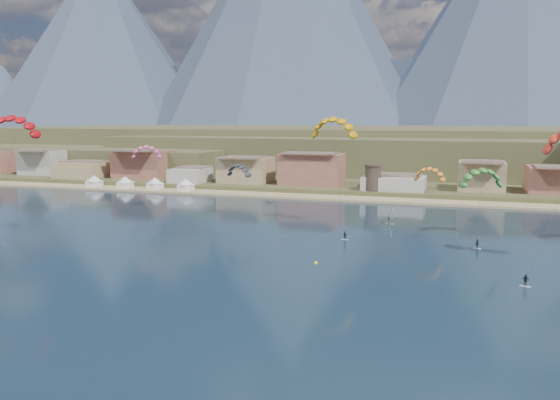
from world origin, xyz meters
name	(u,v)px	position (x,y,z in m)	size (l,w,h in m)	color
ground	(208,304)	(0.00, 0.00, 0.00)	(2400.00, 2400.00, 0.00)	black
beach	(353,199)	(0.00, 106.00, 0.25)	(2200.00, 12.00, 0.90)	tan
land	(432,142)	(0.00, 560.00, 0.00)	(2200.00, 900.00, 4.00)	brown
foothills	(443,150)	(22.39, 232.47, 9.08)	(940.00, 210.00, 18.00)	brown
mountain_ridge	(436,32)	(-14.60, 823.65, 150.31)	(2060.00, 480.00, 400.00)	#2E394C
town	(251,167)	(-40.00, 122.00, 8.00)	(400.00, 24.00, 12.00)	beige
watchtower	(373,177)	(5.00, 114.00, 6.37)	(5.82, 5.82, 8.60)	#47382D
beach_tents	(139,180)	(-76.25, 106.00, 3.71)	(43.40, 6.40, 5.00)	white
kitesurfer_red	(13,123)	(-55.09, 25.65, 24.23)	(11.65, 16.05, 27.76)	silver
kitesurfer_yellow	(334,125)	(4.11, 59.44, 23.78)	(12.14, 16.21, 27.79)	silver
kitesurfer_green	(481,175)	(36.27, 58.24, 13.32)	(10.29, 15.99, 17.49)	silver
distant_kite_pink	(146,150)	(-50.04, 68.12, 16.72)	(9.09, 7.12, 19.50)	#262626
distant_kite_dark	(239,168)	(-22.34, 66.68, 12.53)	(8.11, 6.61, 15.43)	#262626
distant_kite_orange	(430,172)	(25.01, 70.63, 12.59)	(8.37, 6.42, 15.56)	#262626
windsurfer	(390,219)	(16.25, 68.02, 1.19)	(2.34, 2.35, 3.73)	silver
buoy	(316,263)	(8.72, 25.53, 0.11)	(0.67, 0.67, 0.67)	yellow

